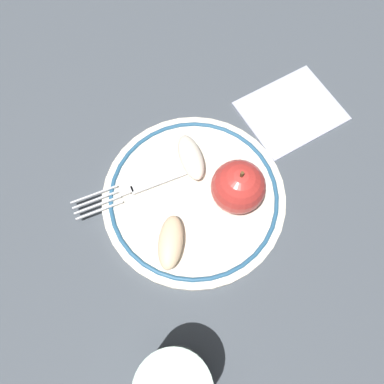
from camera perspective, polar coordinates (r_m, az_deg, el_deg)
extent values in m
plane|color=#464D55|center=(0.51, 1.59, -1.88)|extent=(2.00, 2.00, 0.00)
cylinder|color=silver|center=(0.50, 0.00, -1.18)|extent=(0.25, 0.25, 0.01)
torus|color=#285A82|center=(0.50, 0.00, -0.97)|extent=(0.23, 0.23, 0.01)
sphere|color=red|center=(0.47, 7.04, 0.76)|extent=(0.07, 0.07, 0.07)
cylinder|color=brown|center=(0.43, 7.61, 2.64)|extent=(0.00, 0.00, 0.01)
ellipsoid|color=beige|center=(0.47, -3.26, -7.68)|extent=(0.06, 0.08, 0.02)
ellipsoid|color=silver|center=(0.51, -0.17, 5.33)|extent=(0.07, 0.07, 0.02)
cube|color=silver|center=(0.51, -3.65, 2.48)|extent=(0.06, 0.09, 0.00)
cube|color=silver|center=(0.50, -9.95, 0.10)|extent=(0.02, 0.02, 0.00)
cube|color=silver|center=(0.51, -14.68, -0.38)|extent=(0.04, 0.05, 0.00)
cube|color=silver|center=(0.51, -14.43, -1.16)|extent=(0.04, 0.05, 0.00)
cube|color=silver|center=(0.50, -14.17, -1.95)|extent=(0.04, 0.05, 0.00)
cube|color=silver|center=(0.50, -13.91, -2.75)|extent=(0.04, 0.05, 0.00)
cube|color=silver|center=(0.59, 14.89, 11.91)|extent=(0.16, 0.17, 0.01)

